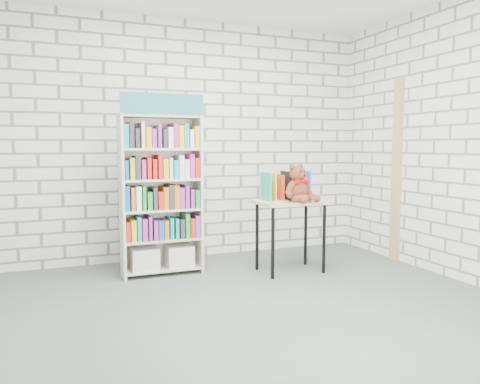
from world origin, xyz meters
name	(u,v)px	position (x,y,z in m)	size (l,w,h in m)	color
ground	(251,310)	(0.00, 0.00, 0.00)	(4.50, 4.50, 0.00)	#495749
room_shell	(252,88)	(0.00, 0.00, 1.78)	(4.52, 4.02, 2.81)	silver
bookshelf	(161,193)	(-0.45, 1.36, 0.85)	(0.83, 0.32, 1.85)	beige
display_table	(290,211)	(0.84, 0.94, 0.66)	(0.72, 0.50, 0.76)	tan
table_books	(286,186)	(0.84, 1.05, 0.91)	(0.50, 0.23, 0.29)	teal
teddy_bear	(299,187)	(0.87, 0.83, 0.92)	(0.35, 0.35, 0.39)	maroon
door_trim	(397,171)	(2.23, 0.95, 1.05)	(0.05, 0.12, 2.10)	tan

